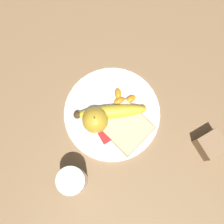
{
  "coord_description": "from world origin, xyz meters",
  "views": [
    {
      "loc": [
        0.15,
        -0.09,
        0.89
      ],
      "look_at": [
        0.0,
        0.0,
        0.03
      ],
      "focal_mm": 50.0,
      "sensor_mm": 36.0,
      "label": 1
    }
  ],
  "objects_px": {
    "bread_slice": "(126,128)",
    "jam_packet": "(106,134)",
    "plate": "(112,114)",
    "banana": "(109,112)",
    "juice_glass": "(73,180)",
    "condiment_caddy": "(210,145)",
    "apple": "(95,120)",
    "fork": "(110,110)"
  },
  "relations": [
    {
      "from": "bread_slice",
      "to": "apple",
      "type": "bearing_deg",
      "value": -131.16
    },
    {
      "from": "fork",
      "to": "condiment_caddy",
      "type": "relative_size",
      "value": 2.59
    },
    {
      "from": "plate",
      "to": "apple",
      "type": "relative_size",
      "value": 3.42
    },
    {
      "from": "bread_slice",
      "to": "fork",
      "type": "xyz_separation_m",
      "value": [
        -0.07,
        -0.01,
        -0.01
      ]
    },
    {
      "from": "bread_slice",
      "to": "jam_packet",
      "type": "distance_m",
      "value": 0.06
    },
    {
      "from": "bread_slice",
      "to": "condiment_caddy",
      "type": "height_order",
      "value": "condiment_caddy"
    },
    {
      "from": "bread_slice",
      "to": "jam_packet",
      "type": "relative_size",
      "value": 2.9
    },
    {
      "from": "banana",
      "to": "bread_slice",
      "type": "distance_m",
      "value": 0.07
    },
    {
      "from": "bread_slice",
      "to": "condiment_caddy",
      "type": "bearing_deg",
      "value": 47.83
    },
    {
      "from": "banana",
      "to": "fork",
      "type": "xyz_separation_m",
      "value": [
        -0.01,
        0.01,
        -0.02
      ]
    },
    {
      "from": "jam_packet",
      "to": "condiment_caddy",
      "type": "height_order",
      "value": "condiment_caddy"
    },
    {
      "from": "apple",
      "to": "plate",
      "type": "bearing_deg",
      "value": 88.58
    },
    {
      "from": "fork",
      "to": "condiment_caddy",
      "type": "distance_m",
      "value": 0.3
    },
    {
      "from": "jam_packet",
      "to": "condiment_caddy",
      "type": "bearing_deg",
      "value": 53.63
    },
    {
      "from": "apple",
      "to": "juice_glass",
      "type": "bearing_deg",
      "value": -49.37
    },
    {
      "from": "juice_glass",
      "to": "apple",
      "type": "xyz_separation_m",
      "value": [
        -0.11,
        0.13,
        -0.0
      ]
    },
    {
      "from": "plate",
      "to": "apple",
      "type": "xyz_separation_m",
      "value": [
        -0.0,
        -0.05,
        0.04
      ]
    },
    {
      "from": "fork",
      "to": "apple",
      "type": "bearing_deg",
      "value": -81.91
    },
    {
      "from": "jam_packet",
      "to": "condiment_caddy",
      "type": "distance_m",
      "value": 0.29
    },
    {
      "from": "apple",
      "to": "banana",
      "type": "relative_size",
      "value": 0.42
    },
    {
      "from": "banana",
      "to": "juice_glass",
      "type": "bearing_deg",
      "value": -57.0
    },
    {
      "from": "bread_slice",
      "to": "fork",
      "type": "bearing_deg",
      "value": -168.4
    },
    {
      "from": "apple",
      "to": "bread_slice",
      "type": "height_order",
      "value": "apple"
    },
    {
      "from": "bread_slice",
      "to": "fork",
      "type": "distance_m",
      "value": 0.07
    },
    {
      "from": "plate",
      "to": "banana",
      "type": "relative_size",
      "value": 1.42
    },
    {
      "from": "banana",
      "to": "fork",
      "type": "bearing_deg",
      "value": 139.11
    },
    {
      "from": "plate",
      "to": "fork",
      "type": "bearing_deg",
      "value": -176.96
    },
    {
      "from": "apple",
      "to": "banana",
      "type": "bearing_deg",
      "value": 93.32
    },
    {
      "from": "jam_packet",
      "to": "plate",
      "type": "bearing_deg",
      "value": 134.14
    },
    {
      "from": "plate",
      "to": "bread_slice",
      "type": "xyz_separation_m",
      "value": [
        0.06,
        0.01,
        0.02
      ]
    },
    {
      "from": "juice_glass",
      "to": "banana",
      "type": "distance_m",
      "value": 0.21
    },
    {
      "from": "banana",
      "to": "condiment_caddy",
      "type": "height_order",
      "value": "condiment_caddy"
    },
    {
      "from": "plate",
      "to": "bread_slice",
      "type": "relative_size",
      "value": 1.9
    },
    {
      "from": "plate",
      "to": "juice_glass",
      "type": "height_order",
      "value": "juice_glass"
    },
    {
      "from": "plate",
      "to": "apple",
      "type": "distance_m",
      "value": 0.07
    },
    {
      "from": "plate",
      "to": "apple",
      "type": "bearing_deg",
      "value": -91.42
    },
    {
      "from": "plate",
      "to": "jam_packet",
      "type": "bearing_deg",
      "value": -45.86
    },
    {
      "from": "bread_slice",
      "to": "juice_glass",
      "type": "bearing_deg",
      "value": -74.94
    },
    {
      "from": "apple",
      "to": "banana",
      "type": "distance_m",
      "value": 0.05
    },
    {
      "from": "juice_glass",
      "to": "bread_slice",
      "type": "relative_size",
      "value": 0.72
    },
    {
      "from": "plate",
      "to": "condiment_caddy",
      "type": "xyz_separation_m",
      "value": [
        0.22,
        0.19,
        0.02
      ]
    },
    {
      "from": "fork",
      "to": "jam_packet",
      "type": "xyz_separation_m",
      "value": [
        0.06,
        -0.04,
        0.01
      ]
    }
  ]
}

